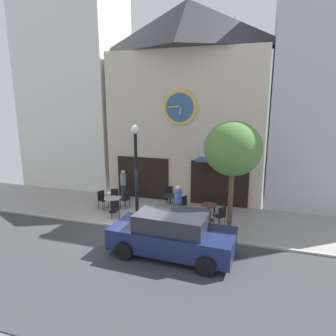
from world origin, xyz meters
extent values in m
cube|color=gray|center=(0.00, 2.07, -0.03)|extent=(25.85, 4.15, 0.05)
cube|color=#38383A|center=(0.00, -3.07, -0.03)|extent=(25.85, 6.14, 0.05)
cube|color=#A8A5A0|center=(0.00, 0.02, 0.04)|extent=(25.85, 0.12, 0.08)
cube|color=beige|center=(0.81, 5.44, 3.94)|extent=(8.45, 2.59, 7.87)
pyramid|color=#2D2D33|center=(0.81, 5.44, 9.14)|extent=(7.61, 3.63, 2.53)
cylinder|color=gold|center=(0.81, 4.09, 5.00)|extent=(1.75, 0.10, 1.75)
cylinder|color=#2D5184|center=(0.81, 4.03, 5.00)|extent=(1.44, 0.04, 1.44)
cube|color=gold|center=(0.85, 3.99, 4.81)|extent=(0.14, 0.03, 0.40)
cube|color=gold|center=(0.51, 3.99, 5.03)|extent=(0.62, 0.03, 0.12)
cube|color=black|center=(-1.30, 4.11, 1.15)|extent=(2.96, 0.10, 2.30)
cube|color=black|center=(2.93, 4.11, 1.15)|extent=(2.96, 0.10, 2.30)
cube|color=#33568C|center=(3.18, 3.80, 2.45)|extent=(2.70, 0.90, 0.12)
cube|color=silver|center=(-6.66, 6.25, 7.93)|extent=(5.99, 4.21, 15.85)
cylinder|color=black|center=(-0.15, 0.61, 0.18)|extent=(0.32, 0.32, 0.36)
cylinder|color=black|center=(-0.15, 0.61, 1.99)|extent=(0.14, 0.14, 3.98)
sphere|color=white|center=(-0.15, 0.61, 4.16)|extent=(0.36, 0.36, 0.36)
cylinder|color=brown|center=(3.83, 0.78, 1.37)|extent=(0.20, 0.20, 2.74)
ellipsoid|color=#4C7A38|center=(3.83, 0.78, 3.52)|extent=(2.23, 2.01, 2.12)
cylinder|color=black|center=(-1.85, 1.55, 0.35)|extent=(0.07, 0.07, 0.71)
cylinder|color=black|center=(-1.85, 1.55, 0.01)|extent=(0.40, 0.40, 0.03)
cylinder|color=gray|center=(-1.85, 1.55, 0.71)|extent=(0.80, 0.80, 0.03)
cylinder|color=black|center=(0.69, 2.85, 0.35)|extent=(0.07, 0.07, 0.70)
cylinder|color=black|center=(0.69, 2.85, 0.01)|extent=(0.40, 0.40, 0.03)
cylinder|color=black|center=(0.69, 2.85, 0.70)|extent=(0.77, 0.77, 0.03)
cylinder|color=black|center=(2.79, 1.96, 0.37)|extent=(0.07, 0.07, 0.74)
cylinder|color=black|center=(2.79, 1.96, 0.01)|extent=(0.40, 0.40, 0.03)
cylinder|color=brown|center=(2.79, 1.96, 0.74)|extent=(0.72, 0.72, 0.03)
cube|color=black|center=(1.37, 2.44, 0.45)|extent=(0.52, 0.52, 0.04)
cube|color=black|center=(1.54, 2.37, 0.68)|extent=(0.18, 0.37, 0.45)
cylinder|color=black|center=(1.28, 2.66, 0.23)|extent=(0.03, 0.03, 0.45)
cylinder|color=black|center=(1.15, 2.35, 0.23)|extent=(0.03, 0.03, 0.45)
cylinder|color=black|center=(1.60, 2.53, 0.23)|extent=(0.03, 0.03, 0.45)
cylinder|color=black|center=(1.47, 2.22, 0.23)|extent=(0.03, 0.03, 0.45)
cube|color=black|center=(3.33, 1.48, 0.45)|extent=(0.57, 0.57, 0.04)
cube|color=black|center=(3.46, 1.35, 0.68)|extent=(0.29, 0.30, 0.45)
cylinder|color=black|center=(3.33, 1.72, 0.23)|extent=(0.03, 0.03, 0.45)
cylinder|color=black|center=(3.09, 1.47, 0.23)|extent=(0.03, 0.03, 0.45)
cylinder|color=black|center=(3.57, 1.48, 0.23)|extent=(0.03, 0.03, 0.45)
cylinder|color=black|center=(3.34, 1.24, 0.23)|extent=(0.03, 0.03, 0.45)
cube|color=black|center=(0.46, 3.58, 0.45)|extent=(0.56, 0.56, 0.04)
cube|color=black|center=(0.36, 3.73, 0.68)|extent=(0.34, 0.25, 0.45)
cylinder|color=black|center=(0.42, 3.34, 0.23)|extent=(0.03, 0.03, 0.45)
cylinder|color=black|center=(0.70, 3.53, 0.23)|extent=(0.03, 0.03, 0.45)
cylinder|color=black|center=(0.23, 3.62, 0.23)|extent=(0.03, 0.03, 0.45)
cylinder|color=black|center=(0.51, 3.82, 0.23)|extent=(0.03, 0.03, 0.45)
cube|color=black|center=(-2.54, 1.86, 0.45)|extent=(0.53, 0.53, 0.04)
cube|color=black|center=(-2.70, 1.94, 0.68)|extent=(0.19, 0.36, 0.45)
cylinder|color=black|center=(-2.45, 1.64, 0.23)|extent=(0.03, 0.03, 0.45)
cylinder|color=black|center=(-2.31, 1.95, 0.23)|extent=(0.03, 0.03, 0.45)
cylinder|color=black|center=(-2.76, 1.78, 0.23)|extent=(0.03, 0.03, 0.45)
cylinder|color=black|center=(-2.62, 2.09, 0.23)|extent=(0.03, 0.03, 0.45)
cube|color=black|center=(-1.54, 2.29, 0.45)|extent=(0.48, 0.48, 0.04)
cube|color=black|center=(-1.50, 2.46, 0.68)|extent=(0.38, 0.12, 0.45)
cylinder|color=black|center=(-1.75, 2.16, 0.23)|extent=(0.03, 0.03, 0.45)
cylinder|color=black|center=(-1.42, 2.08, 0.23)|extent=(0.03, 0.03, 0.45)
cylinder|color=black|center=(-1.67, 2.49, 0.23)|extent=(0.03, 0.03, 0.45)
cylinder|color=black|center=(-1.34, 2.42, 0.23)|extent=(0.03, 0.03, 0.45)
cube|color=black|center=(-2.13, 2.27, 0.45)|extent=(0.51, 0.51, 0.04)
cube|color=black|center=(-2.19, 2.44, 0.68)|extent=(0.37, 0.16, 0.45)
cylinder|color=black|center=(-2.24, 2.05, 0.23)|extent=(0.03, 0.03, 0.45)
cylinder|color=black|center=(-1.91, 2.16, 0.23)|extent=(0.03, 0.03, 0.45)
cylinder|color=black|center=(-2.34, 2.37, 0.23)|extent=(0.03, 0.03, 0.45)
cylinder|color=black|center=(-2.02, 2.48, 0.23)|extent=(0.03, 0.03, 0.45)
cube|color=black|center=(-1.39, 0.94, 0.45)|extent=(0.54, 0.54, 0.04)
cube|color=black|center=(-1.31, 0.78, 0.68)|extent=(0.36, 0.21, 0.45)
cylinder|color=black|center=(-1.32, 1.17, 0.23)|extent=(0.03, 0.03, 0.45)
cylinder|color=black|center=(-1.62, 1.01, 0.23)|extent=(0.03, 0.03, 0.45)
cylinder|color=black|center=(-1.16, 0.87, 0.23)|extent=(0.03, 0.03, 0.45)
cylinder|color=black|center=(-1.46, 0.71, 0.23)|extent=(0.03, 0.03, 0.45)
cube|color=black|center=(2.76, 2.75, 0.45)|extent=(0.42, 0.42, 0.04)
cube|color=black|center=(2.75, 2.93, 0.68)|extent=(0.38, 0.06, 0.45)
cylinder|color=black|center=(2.60, 2.57, 0.23)|extent=(0.03, 0.03, 0.45)
cylinder|color=black|center=(2.94, 2.59, 0.23)|extent=(0.03, 0.03, 0.45)
cylinder|color=black|center=(2.58, 2.91, 0.23)|extent=(0.03, 0.03, 0.45)
cylinder|color=black|center=(2.92, 2.93, 0.23)|extent=(0.03, 0.03, 0.45)
cylinder|color=#2D2D38|center=(-2.17, 3.43, 0.42)|extent=(0.37, 0.37, 0.85)
cylinder|color=slate|center=(-2.17, 3.43, 1.15)|extent=(0.45, 0.45, 0.60)
sphere|color=tan|center=(-2.17, 3.43, 1.56)|extent=(0.22, 0.22, 0.22)
cylinder|color=#2D2D38|center=(1.48, 1.46, 0.42)|extent=(0.33, 0.33, 0.85)
cylinder|color=#3359B2|center=(1.48, 1.46, 1.15)|extent=(0.40, 0.40, 0.60)
sphere|color=tan|center=(1.48, 1.46, 1.56)|extent=(0.22, 0.22, 0.22)
cube|color=navy|center=(2.08, -1.46, 0.60)|extent=(4.37, 1.97, 0.75)
cube|color=#262B33|center=(2.08, -1.46, 1.25)|extent=(2.47, 1.68, 0.60)
cylinder|color=black|center=(3.46, -2.42, 0.32)|extent=(0.65, 0.25, 0.64)
cylinder|color=black|center=(3.53, -0.62, 0.32)|extent=(0.65, 0.25, 0.64)
cylinder|color=black|center=(0.62, -2.30, 0.32)|extent=(0.65, 0.25, 0.64)
cylinder|color=black|center=(0.70, -0.51, 0.32)|extent=(0.65, 0.25, 0.64)
camera|label=1|loc=(4.80, -10.59, 5.26)|focal=31.49mm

